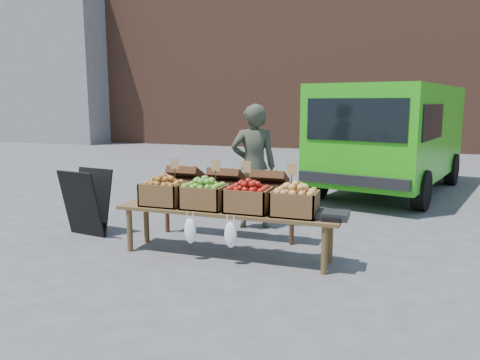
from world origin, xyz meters
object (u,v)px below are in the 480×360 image
(chalkboard_sign, at_px, (87,202))
(crate_green_apples, at_px, (295,203))
(back_table, at_px, (227,201))
(crate_russet_pears, at_px, (205,197))
(crate_golden_apples, at_px, (164,194))
(crate_red_apples, at_px, (248,200))
(weighing_scale, at_px, (333,215))
(display_bench, at_px, (226,233))
(delivery_van, at_px, (392,139))
(vendor, at_px, (254,167))

(chalkboard_sign, distance_m, crate_green_apples, 2.99)
(back_table, bearing_deg, crate_russet_pears, -90.48)
(crate_golden_apples, distance_m, crate_red_apples, 1.10)
(crate_golden_apples, distance_m, crate_russet_pears, 0.55)
(crate_green_apples, bearing_deg, chalkboard_sign, 175.59)
(crate_golden_apples, height_order, crate_green_apples, same)
(chalkboard_sign, height_order, crate_green_apples, chalkboard_sign)
(crate_golden_apples, bearing_deg, crate_red_apples, 0.00)
(crate_green_apples, bearing_deg, crate_golden_apples, 180.00)
(back_table, xyz_separation_m, crate_golden_apples, (-0.56, -0.72, 0.19))
(weighing_scale, bearing_deg, display_bench, 180.00)
(weighing_scale, bearing_deg, crate_russet_pears, 180.00)
(delivery_van, height_order, weighing_scale, delivery_van)
(back_table, xyz_separation_m, crate_red_apples, (0.54, -0.72, 0.19))
(display_bench, bearing_deg, weighing_scale, 0.00)
(vendor, bearing_deg, crate_golden_apples, 40.35)
(chalkboard_sign, bearing_deg, crate_red_apples, 2.85)
(back_table, relative_size, weighing_scale, 6.18)
(crate_russet_pears, bearing_deg, vendor, 82.58)
(delivery_van, distance_m, crate_green_apples, 5.10)
(delivery_van, bearing_deg, weighing_scale, -81.38)
(display_bench, distance_m, crate_green_apples, 0.93)
(vendor, bearing_deg, crate_green_apples, 101.97)
(delivery_van, xyz_separation_m, crate_green_apples, (-0.89, -5.01, -0.36))
(delivery_van, xyz_separation_m, crate_golden_apples, (-2.54, -5.01, -0.36))
(crate_red_apples, bearing_deg, delivery_van, 73.96)
(crate_russet_pears, bearing_deg, chalkboard_sign, 173.02)
(crate_russet_pears, distance_m, weighing_scale, 1.53)
(delivery_van, height_order, display_bench, delivery_van)
(weighing_scale, bearing_deg, crate_red_apples, 180.00)
(delivery_van, bearing_deg, back_table, -100.89)
(back_table, height_order, crate_green_apples, back_table)
(back_table, bearing_deg, crate_red_apples, -52.93)
(chalkboard_sign, relative_size, display_bench, 0.34)
(crate_green_apples, bearing_deg, weighing_scale, 0.00)
(delivery_van, xyz_separation_m, chalkboard_sign, (-3.86, -4.78, -0.60))
(delivery_van, relative_size, back_table, 2.27)
(crate_russet_pears, height_order, crate_red_apples, same)
(vendor, distance_m, display_bench, 1.51)
(vendor, bearing_deg, crate_red_apples, 83.28)
(display_bench, relative_size, weighing_scale, 7.94)
(chalkboard_sign, xyz_separation_m, back_table, (1.88, 0.49, 0.05))
(display_bench, bearing_deg, vendor, 93.97)
(delivery_van, distance_m, vendor, 4.06)
(vendor, relative_size, crate_russet_pears, 3.60)
(crate_golden_apples, height_order, crate_red_apples, same)
(chalkboard_sign, relative_size, weighing_scale, 2.74)
(vendor, xyz_separation_m, crate_golden_apples, (-0.73, -1.38, -0.19))
(crate_golden_apples, height_order, crate_russet_pears, same)
(vendor, height_order, crate_green_apples, vendor)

